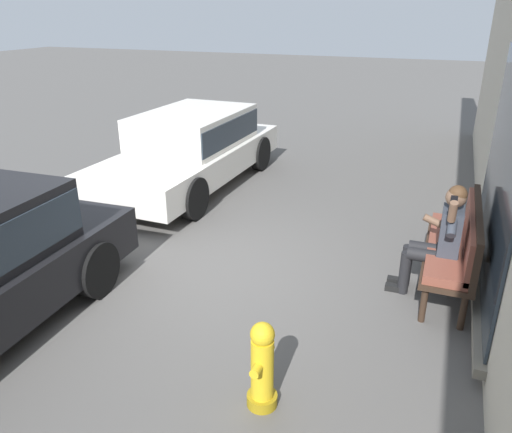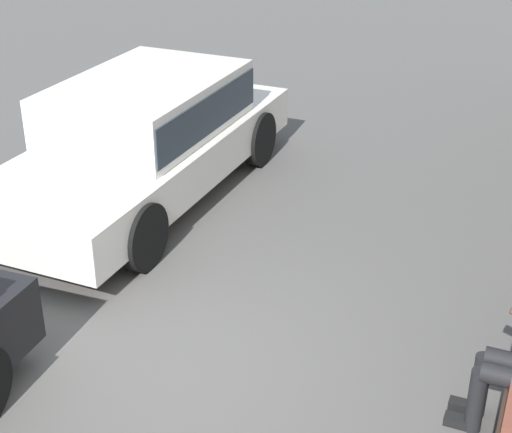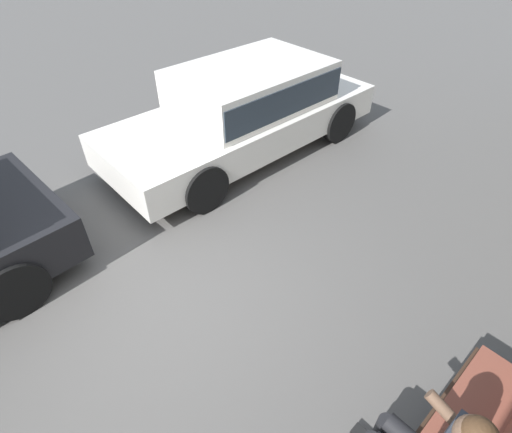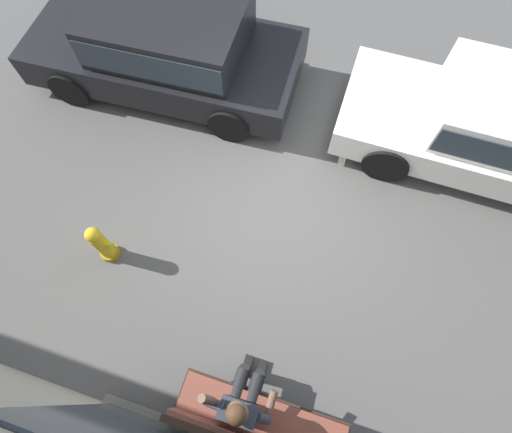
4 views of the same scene
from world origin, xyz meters
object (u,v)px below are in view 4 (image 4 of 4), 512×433
(parked_car_mid, at_px, (167,44))
(fire_hydrant, at_px, (102,244))
(parked_car_near, at_px, (510,128))
(person_on_phone, at_px, (242,401))
(bench, at_px, (258,431))

(parked_car_mid, xyz_separation_m, fire_hydrant, (-0.35, 3.22, -0.39))
(parked_car_near, distance_m, fire_hydrant, 5.84)
(person_on_phone, bearing_deg, parked_car_near, -119.15)
(fire_hydrant, bearing_deg, bench, 151.14)
(person_on_phone, distance_m, parked_car_mid, 5.21)
(person_on_phone, xyz_separation_m, parked_car_near, (-2.48, -4.45, 0.04))
(parked_car_mid, height_order, fire_hydrant, parked_car_mid)
(parked_car_near, height_order, fire_hydrant, parked_car_near)
(person_on_phone, xyz_separation_m, parked_car_mid, (2.73, -4.44, 0.07))
(parked_car_near, bearing_deg, fire_hydrant, 33.62)
(parked_car_near, height_order, parked_car_mid, parked_car_mid)
(parked_car_near, relative_size, parked_car_mid, 1.03)
(bench, height_order, parked_car_near, parked_car_near)
(person_on_phone, bearing_deg, fire_hydrant, -27.16)
(person_on_phone, relative_size, parked_car_mid, 0.31)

